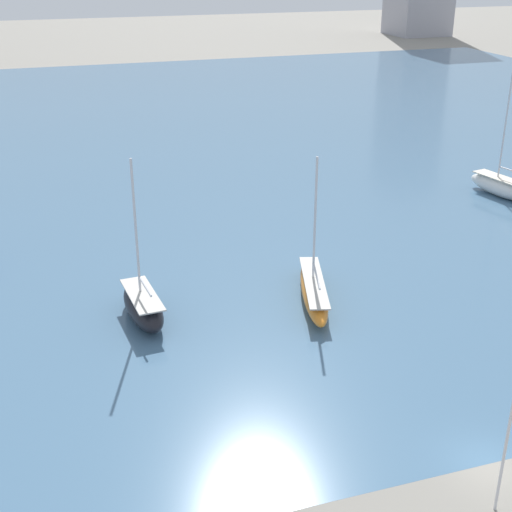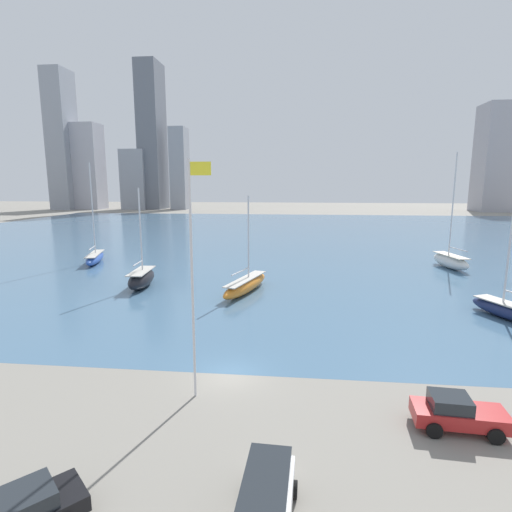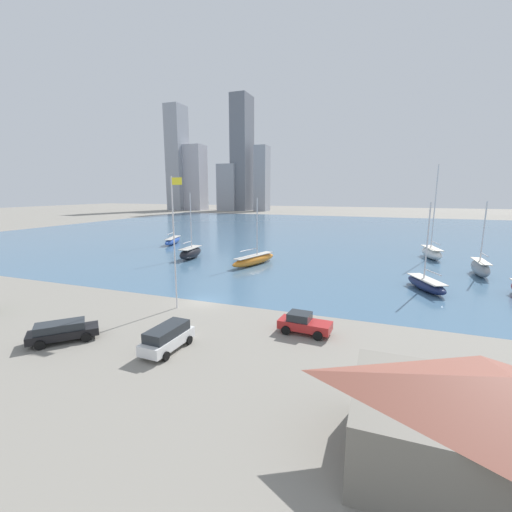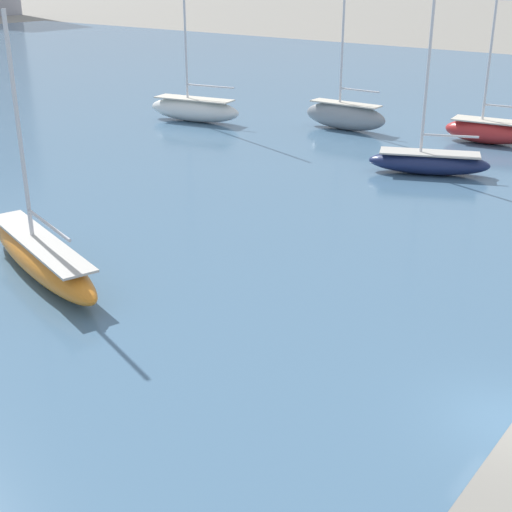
% 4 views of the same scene
% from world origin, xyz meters
% --- Properties ---
extents(ground_plane, '(500.00, 500.00, 0.00)m').
position_xyz_m(ground_plane, '(0.00, 0.00, 0.00)').
color(ground_plane, gray).
extents(harbor_water, '(180.00, 140.00, 0.00)m').
position_xyz_m(harbor_water, '(0.00, 70.00, 0.00)').
color(harbor_water, '#476B89').
rests_on(harbor_water, ground_plane).
extents(flag_pole, '(1.24, 0.14, 13.34)m').
position_xyz_m(flag_pole, '(-1.51, -2.82, 7.17)').
color(flag_pole, silver).
rests_on(flag_pole, ground_plane).
extents(distant_city_skyline, '(214.62, 23.41, 69.73)m').
position_xyz_m(distant_city_skyline, '(-31.61, 169.37, 26.46)').
color(distant_city_skyline, '#8E939E').
rests_on(distant_city_skyline, ground_plane).
extents(sailboat_white, '(3.80, 8.65, 16.53)m').
position_xyz_m(sailboat_white, '(26.37, 36.06, 1.12)').
color(sailboat_white, white).
rests_on(sailboat_white, harbor_water).
extents(sailboat_black, '(2.82, 7.27, 11.66)m').
position_xyz_m(sailboat_black, '(-14.16, 20.74, 1.10)').
color(sailboat_black, black).
rests_on(sailboat_black, harbor_water).
extents(sailboat_orange, '(4.78, 10.84, 10.85)m').
position_xyz_m(sailboat_orange, '(-1.58, 19.76, 0.89)').
color(sailboat_orange, orange).
rests_on(sailboat_orange, harbor_water).
extents(sailboat_blue, '(4.50, 9.62, 15.30)m').
position_xyz_m(sailboat_blue, '(-27.14, 34.39, 0.91)').
color(sailboat_blue, '#284CA8').
rests_on(sailboat_blue, harbor_water).
extents(sailboat_navy, '(5.07, 7.76, 10.63)m').
position_xyz_m(sailboat_navy, '(23.28, 13.37, 0.81)').
color(sailboat_navy, '#19234C').
rests_on(sailboat_navy, harbor_water).
extents(parked_pickup_red, '(4.51, 2.37, 1.76)m').
position_xyz_m(parked_pickup_red, '(12.16, -4.56, 0.88)').
color(parked_pickup_red, '#B22323').
rests_on(parked_pickup_red, ground_plane).
extents(parked_suv_white, '(2.28, 4.79, 1.89)m').
position_xyz_m(parked_suv_white, '(3.18, -11.27, 1.02)').
color(parked_suv_white, white).
rests_on(parked_suv_white, ground_plane).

